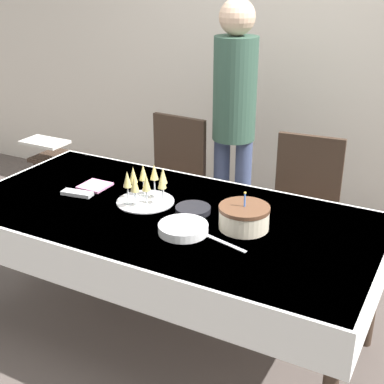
{
  "coord_description": "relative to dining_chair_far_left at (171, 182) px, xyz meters",
  "views": [
    {
      "loc": [
        1.25,
        -2.06,
        1.9
      ],
      "look_at": [
        0.13,
        0.04,
        0.88
      ],
      "focal_mm": 50.0,
      "sensor_mm": 36.0,
      "label": 1
    }
  ],
  "objects": [
    {
      "name": "ground_plane",
      "position": [
        0.46,
        -0.84,
        -0.53
      ],
      "size": [
        12.0,
        12.0,
        0.0
      ],
      "primitive_type": "plane",
      "color": "#564C47"
    },
    {
      "name": "wall_back",
      "position": [
        0.46,
        0.98,
        0.82
      ],
      "size": [
        8.0,
        0.05,
        2.7
      ],
      "color": "silver",
      "rests_on": "ground_plane"
    },
    {
      "name": "dining_table",
      "position": [
        0.46,
        -0.84,
        0.13
      ],
      "size": [
        2.1,
        1.04,
        0.76
      ],
      "color": "white",
      "rests_on": "ground_plane"
    },
    {
      "name": "dining_chair_far_left",
      "position": [
        0.0,
        0.0,
        0.0
      ],
      "size": [
        0.44,
        0.44,
        0.96
      ],
      "color": "#38281E",
      "rests_on": "ground_plane"
    },
    {
      "name": "dining_chair_far_right",
      "position": [
        0.92,
        -0.0,
        0.0
      ],
      "size": [
        0.46,
        0.46,
        0.96
      ],
      "color": "#38281E",
      "rests_on": "ground_plane"
    },
    {
      "name": "birthday_cake",
      "position": [
        0.87,
        -0.82,
        0.28
      ],
      "size": [
        0.24,
        0.24,
        0.19
      ],
      "color": "beige",
      "rests_on": "dining_table"
    },
    {
      "name": "champagne_tray",
      "position": [
        0.31,
        -0.78,
        0.32
      ],
      "size": [
        0.3,
        0.3,
        0.18
      ],
      "color": "silver",
      "rests_on": "dining_table"
    },
    {
      "name": "plate_stack_main",
      "position": [
        0.65,
        -0.99,
        0.25
      ],
      "size": [
        0.23,
        0.23,
        0.04
      ],
      "color": "white",
      "rests_on": "dining_table"
    },
    {
      "name": "plate_stack_dessert",
      "position": [
        0.58,
        -0.78,
        0.24
      ],
      "size": [
        0.18,
        0.18,
        0.03
      ],
      "color": "black",
      "rests_on": "dining_table"
    },
    {
      "name": "cake_knife",
      "position": [
        0.83,
        -0.99,
        0.23
      ],
      "size": [
        0.29,
        0.1,
        0.0
      ],
      "color": "silver",
      "rests_on": "dining_table"
    },
    {
      "name": "fork_pile",
      "position": [
        -0.06,
        -0.88,
        0.24
      ],
      "size": [
        0.18,
        0.08,
        0.02
      ],
      "color": "silver",
      "rests_on": "dining_table"
    },
    {
      "name": "napkin_pile",
      "position": [
        -0.05,
        -0.74,
        0.23
      ],
      "size": [
        0.15,
        0.15,
        0.01
      ],
      "color": "pink",
      "rests_on": "dining_table"
    },
    {
      "name": "person_standing",
      "position": [
        0.36,
        0.21,
        0.51
      ],
      "size": [
        0.28,
        0.28,
        1.71
      ],
      "color": "#3F4C72",
      "rests_on": "ground_plane"
    },
    {
      "name": "high_chair",
      "position": [
        -0.98,
        -0.06,
        -0.05
      ],
      "size": [
        0.33,
        0.35,
        0.71
      ],
      "color": "#38281E",
      "rests_on": "ground_plane"
    }
  ]
}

